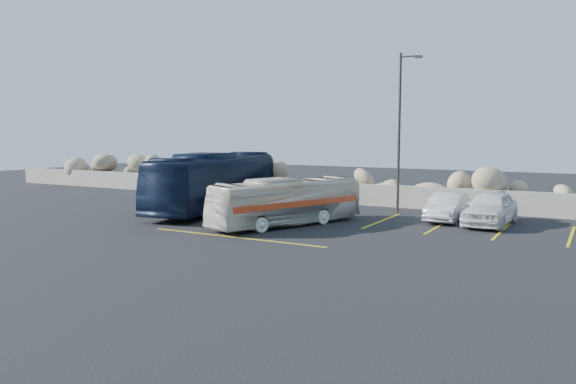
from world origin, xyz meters
The scene contains 9 objects.
ground centered at (0.00, 0.00, 0.00)m, with size 90.00×90.00×0.00m, color black.
seawall centered at (0.00, 12.00, 0.60)m, with size 60.00×0.40×1.20m, color gray.
riprap_pile centered at (0.00, 13.20, 1.30)m, with size 54.00×2.80×2.60m, color #9C8666, non-canonical shape.
parking_lines centered at (4.64, 5.57, 0.01)m, with size 18.16×9.36×0.01m.
lamppost centered at (2.56, 9.50, 4.30)m, with size 1.14×0.18×8.00m.
vintage_bus centered at (-0.65, 3.71, 1.05)m, with size 1.76×7.53×2.10m, color silver.
tour_coach centered at (-6.44, 6.23, 1.52)m, with size 2.56×10.93×3.04m, color black.
car_a centered at (7.18, 8.24, 0.76)m, with size 1.79×4.44×1.51m, color silver.
car_b centered at (5.21, 8.57, 0.64)m, with size 1.35×3.87×1.27m, color silver.
Camera 1 is at (11.48, -17.69, 4.10)m, focal length 35.00 mm.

